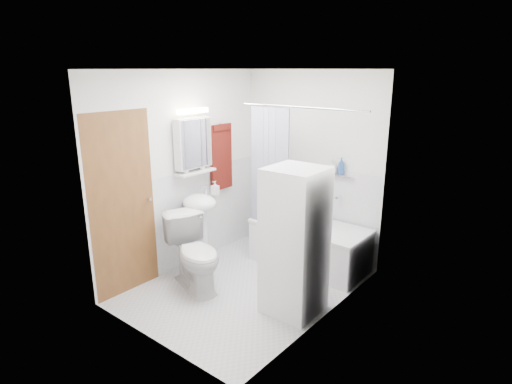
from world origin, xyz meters
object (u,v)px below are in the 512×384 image
Objects in this scene: bathtub at (309,243)px; sink at (200,214)px; washer_dryer at (294,242)px; toilet at (195,254)px.

sink is (-1.01, -0.89, 0.40)m from bathtub.
bathtub is at bearing 41.44° from sink.
bathtub is 1.16m from washer_dryer.
bathtub is 0.95× the size of washer_dryer.
washer_dryer is at bearing -3.45° from sink.
washer_dryer reaches higher than toilet.
bathtub is at bearing 111.93° from washer_dryer.
washer_dryer reaches higher than sink.
sink is 0.57m from toilet.
washer_dryer is at bearing -55.43° from toilet.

